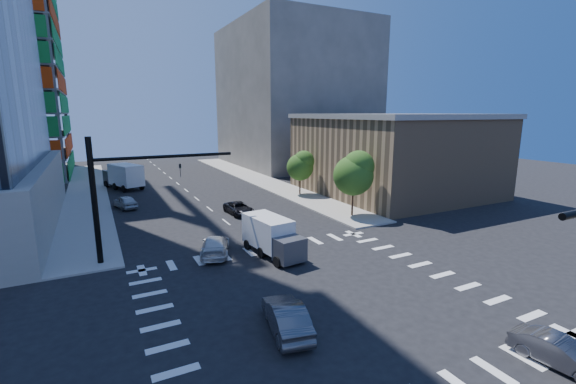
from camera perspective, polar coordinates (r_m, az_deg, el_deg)
ground at (r=23.72m, az=4.89°, el=-15.25°), size 160.00×160.00×0.00m
road_markings at (r=23.72m, az=4.89°, el=-15.24°), size 20.00×20.00×0.01m
sidewalk_ne at (r=63.50m, az=-4.55°, el=1.95°), size 5.00×60.00×0.15m
sidewalk_nw at (r=58.89m, az=-27.64°, el=-0.12°), size 5.00×60.00×0.15m
commercial_building at (r=54.21m, az=15.33°, el=5.51°), size 20.50×22.50×10.60m
bg_building_ne at (r=82.41m, az=0.79°, el=13.92°), size 24.00×30.00×28.00m
signal_mast_nw at (r=29.89m, az=-24.03°, el=0.57°), size 10.20×0.40×9.00m
tree_south at (r=40.25m, az=9.90°, el=2.85°), size 4.16×4.16×6.82m
tree_north at (r=50.51m, az=1.98°, el=3.98°), size 3.54×3.52×5.78m
car_nb_right at (r=21.34m, az=35.24°, el=-18.83°), size 1.80×4.00×1.27m
car_nb_far at (r=41.79m, az=-7.30°, el=-2.40°), size 2.35×4.74×1.29m
car_sb_near at (r=30.34m, az=-10.74°, el=-7.79°), size 3.60×5.40×1.45m
car_sb_mid at (r=47.79m, az=-22.98°, el=-1.35°), size 2.76×4.64×1.48m
car_sb_cross at (r=20.14m, az=-0.26°, el=-17.97°), size 2.49×4.85×1.52m
box_truck_near at (r=29.42m, az=-2.09°, el=-7.09°), size 3.02×5.72×2.87m
box_truck_far at (r=60.27m, az=-23.31°, el=1.96°), size 5.21×7.40×3.57m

